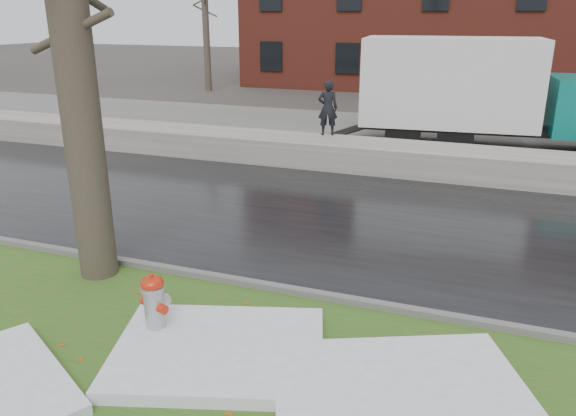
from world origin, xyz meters
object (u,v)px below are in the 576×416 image
(fire_hydrant, at_px, (154,304))
(tree, at_px, (71,38))
(box_truck, at_px, (485,92))
(worker, at_px, (328,108))

(fire_hydrant, relative_size, tree, 0.12)
(tree, xyz_separation_m, box_truck, (5.55, 11.80, -1.99))
(tree, bearing_deg, box_truck, 64.81)
(box_truck, height_order, worker, box_truck)
(fire_hydrant, height_order, worker, worker)
(fire_hydrant, bearing_deg, worker, 111.98)
(box_truck, bearing_deg, worker, -148.89)
(tree, relative_size, box_truck, 0.72)
(tree, distance_m, worker, 9.11)
(box_truck, bearing_deg, tree, -120.51)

